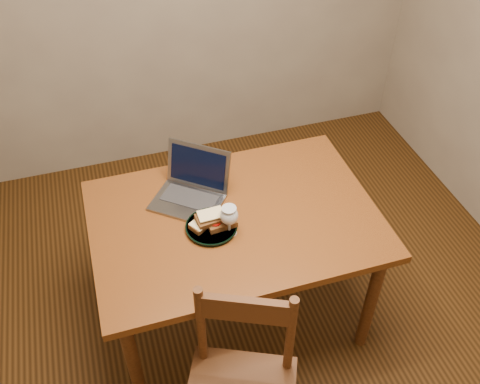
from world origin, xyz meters
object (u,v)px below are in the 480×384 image
object	(u,v)px
table	(235,230)
plate	(211,227)
milk_glass	(229,221)
laptop	(192,185)

from	to	relation	value
table	plate	size ratio (longest dim) A/B	5.60
plate	table	bearing A→B (deg)	18.57
plate	milk_glass	size ratio (longest dim) A/B	1.51
plate	laptop	world-z (taller)	laptop
plate	milk_glass	bearing A→B (deg)	-34.13
plate	laptop	distance (m)	0.25
milk_glass	laptop	world-z (taller)	laptop
laptop	table	bearing A→B (deg)	-15.48
milk_glass	laptop	distance (m)	0.30
table	laptop	world-z (taller)	laptop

